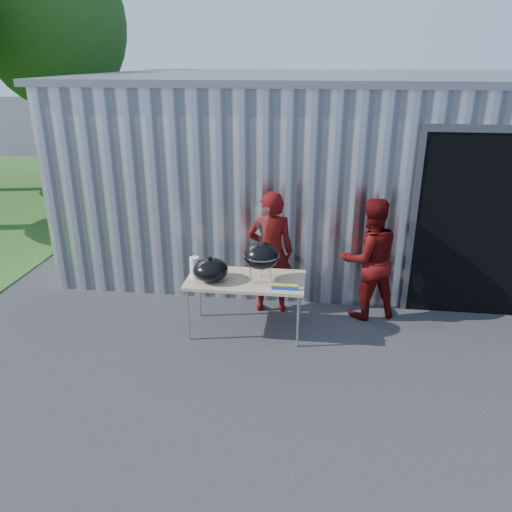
# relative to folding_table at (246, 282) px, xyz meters

# --- Properties ---
(ground) EXTENTS (80.00, 80.00, 0.00)m
(ground) POSITION_rel_folding_table_xyz_m (0.09, -0.79, -0.71)
(ground) COLOR #2D2D30
(building) EXTENTS (8.20, 6.20, 3.10)m
(building) POSITION_rel_folding_table_xyz_m (1.00, 3.80, 0.83)
(building) COLOR silver
(building) RESTS_ON ground
(tree_far) EXTENTS (3.89, 3.89, 6.45)m
(tree_far) POSITION_rel_folding_table_xyz_m (-6.41, 8.21, 3.49)
(tree_far) COLOR #442D19
(tree_far) RESTS_ON ground
(folding_table) EXTENTS (1.50, 0.75, 0.75)m
(folding_table) POSITION_rel_folding_table_xyz_m (0.00, 0.00, 0.00)
(folding_table) COLOR tan
(folding_table) RESTS_ON ground
(kettle_grill) EXTENTS (0.45, 0.45, 0.94)m
(kettle_grill) POSITION_rel_folding_table_xyz_m (0.20, -0.04, 0.46)
(kettle_grill) COLOR black
(kettle_grill) RESTS_ON folding_table
(grill_lid) EXTENTS (0.44, 0.44, 0.32)m
(grill_lid) POSITION_rel_folding_table_xyz_m (-0.43, -0.10, 0.18)
(grill_lid) COLOR black
(grill_lid) RESTS_ON folding_table
(paper_towels) EXTENTS (0.12, 0.12, 0.28)m
(paper_towels) POSITION_rel_folding_table_xyz_m (-0.64, -0.05, 0.18)
(paper_towels) COLOR white
(paper_towels) RESTS_ON folding_table
(white_tub) EXTENTS (0.20, 0.15, 0.10)m
(white_tub) POSITION_rel_folding_table_xyz_m (-0.55, 0.22, 0.09)
(white_tub) COLOR white
(white_tub) RESTS_ON folding_table
(foil_box) EXTENTS (0.32, 0.05, 0.06)m
(foil_box) POSITION_rel_folding_table_xyz_m (0.51, -0.25, 0.07)
(foil_box) COLOR #174297
(foil_box) RESTS_ON folding_table
(person_cook) EXTENTS (0.69, 0.50, 1.74)m
(person_cook) POSITION_rel_folding_table_xyz_m (0.25, 0.65, 0.16)
(person_cook) COLOR #500908
(person_cook) RESTS_ON ground
(person_bystander) EXTENTS (0.98, 0.87, 1.69)m
(person_bystander) POSITION_rel_folding_table_xyz_m (1.59, 0.65, 0.13)
(person_bystander) COLOR #500908
(person_bystander) RESTS_ON ground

